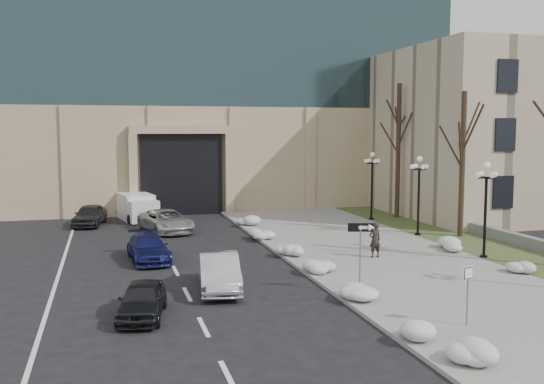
{
  "coord_description": "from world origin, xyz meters",
  "views": [
    {
      "loc": [
        -9.38,
        -12.78,
        6.32
      ],
      "look_at": [
        -2.18,
        13.42,
        3.5
      ],
      "focal_mm": 40.0,
      "sensor_mm": 36.0,
      "label": 1
    }
  ],
  "objects_px": {
    "pedestrian": "(375,240)",
    "lamppost_d": "(372,177)",
    "lamppost_c": "(419,185)",
    "lamppost_b": "(486,197)",
    "one_way_sign": "(365,236)",
    "car_b": "(219,272)",
    "car_c": "(148,248)",
    "car_a": "(142,300)",
    "box_truck": "(136,207)",
    "car_e": "(90,215)",
    "car_d": "(166,221)",
    "keep_sign": "(468,283)"
  },
  "relations": [
    {
      "from": "car_c",
      "to": "car_e",
      "type": "height_order",
      "value": "car_e"
    },
    {
      "from": "car_b",
      "to": "pedestrian",
      "type": "distance_m",
      "value": 9.04
    },
    {
      "from": "pedestrian",
      "to": "keep_sign",
      "type": "xyz_separation_m",
      "value": [
        -1.58,
        -10.23,
        0.52
      ]
    },
    {
      "from": "car_e",
      "to": "keep_sign",
      "type": "height_order",
      "value": "keep_sign"
    },
    {
      "from": "car_b",
      "to": "one_way_sign",
      "type": "relative_size",
      "value": 1.58
    },
    {
      "from": "car_c",
      "to": "pedestrian",
      "type": "height_order",
      "value": "pedestrian"
    },
    {
      "from": "car_e",
      "to": "pedestrian",
      "type": "height_order",
      "value": "pedestrian"
    },
    {
      "from": "car_e",
      "to": "one_way_sign",
      "type": "relative_size",
      "value": 1.51
    },
    {
      "from": "car_e",
      "to": "lamppost_c",
      "type": "distance_m",
      "value": 21.13
    },
    {
      "from": "lamppost_b",
      "to": "keep_sign",
      "type": "bearing_deg",
      "value": -127.22
    },
    {
      "from": "car_e",
      "to": "lamppost_d",
      "type": "relative_size",
      "value": 0.87
    },
    {
      "from": "lamppost_d",
      "to": "one_way_sign",
      "type": "bearing_deg",
      "value": -115.47
    },
    {
      "from": "pedestrian",
      "to": "box_truck",
      "type": "bearing_deg",
      "value": -65.15
    },
    {
      "from": "car_b",
      "to": "lamppost_b",
      "type": "bearing_deg",
      "value": 16.49
    },
    {
      "from": "car_d",
      "to": "one_way_sign",
      "type": "bearing_deg",
      "value": -84.59
    },
    {
      "from": "lamppost_b",
      "to": "one_way_sign",
      "type": "bearing_deg",
      "value": -152.92
    },
    {
      "from": "pedestrian",
      "to": "lamppost_b",
      "type": "bearing_deg",
      "value": 158.18
    },
    {
      "from": "car_c",
      "to": "one_way_sign",
      "type": "relative_size",
      "value": 1.56
    },
    {
      "from": "car_c",
      "to": "lamppost_c",
      "type": "bearing_deg",
      "value": 4.94
    },
    {
      "from": "lamppost_c",
      "to": "car_a",
      "type": "bearing_deg",
      "value": -145.46
    },
    {
      "from": "pedestrian",
      "to": "lamppost_d",
      "type": "relative_size",
      "value": 0.36
    },
    {
      "from": "car_b",
      "to": "lamppost_b",
      "type": "xyz_separation_m",
      "value": [
        13.48,
        2.21,
        2.36
      ]
    },
    {
      "from": "lamppost_b",
      "to": "lamppost_d",
      "type": "relative_size",
      "value": 1.0
    },
    {
      "from": "pedestrian",
      "to": "lamppost_d",
      "type": "bearing_deg",
      "value": -121.29
    },
    {
      "from": "car_b",
      "to": "lamppost_c",
      "type": "distance_m",
      "value": 16.22
    },
    {
      "from": "car_c",
      "to": "car_d",
      "type": "relative_size",
      "value": 0.86
    },
    {
      "from": "car_b",
      "to": "pedestrian",
      "type": "bearing_deg",
      "value": 30.27
    },
    {
      "from": "car_d",
      "to": "lamppost_c",
      "type": "xyz_separation_m",
      "value": [
        14.21,
        -5.56,
        2.38
      ]
    },
    {
      "from": "car_b",
      "to": "car_d",
      "type": "distance_m",
      "value": 14.29
    },
    {
      "from": "keep_sign",
      "to": "car_e",
      "type": "bearing_deg",
      "value": 103.2
    },
    {
      "from": "lamppost_d",
      "to": "car_e",
      "type": "bearing_deg",
      "value": 171.37
    },
    {
      "from": "car_c",
      "to": "car_a",
      "type": "bearing_deg",
      "value": -99.41
    },
    {
      "from": "car_e",
      "to": "box_truck",
      "type": "height_order",
      "value": "box_truck"
    },
    {
      "from": "car_c",
      "to": "pedestrian",
      "type": "bearing_deg",
      "value": -18.02
    },
    {
      "from": "car_a",
      "to": "lamppost_c",
      "type": "height_order",
      "value": "lamppost_c"
    },
    {
      "from": "pedestrian",
      "to": "lamppost_b",
      "type": "distance_m",
      "value": 5.74
    },
    {
      "from": "one_way_sign",
      "to": "lamppost_d",
      "type": "height_order",
      "value": "lamppost_d"
    },
    {
      "from": "lamppost_c",
      "to": "pedestrian",
      "type": "bearing_deg",
      "value": -135.04
    },
    {
      "from": "keep_sign",
      "to": "lamppost_b",
      "type": "relative_size",
      "value": 0.43
    },
    {
      "from": "lamppost_b",
      "to": "pedestrian",
      "type": "bearing_deg",
      "value": 165.55
    },
    {
      "from": "car_e",
      "to": "one_way_sign",
      "type": "bearing_deg",
      "value": -49.83
    },
    {
      "from": "car_c",
      "to": "lamppost_d",
      "type": "distance_m",
      "value": 18.39
    },
    {
      "from": "lamppost_c",
      "to": "lamppost_d",
      "type": "height_order",
      "value": "same"
    },
    {
      "from": "car_d",
      "to": "one_way_sign",
      "type": "height_order",
      "value": "one_way_sign"
    },
    {
      "from": "car_a",
      "to": "lamppost_b",
      "type": "bearing_deg",
      "value": 27.49
    },
    {
      "from": "car_c",
      "to": "lamppost_c",
      "type": "distance_m",
      "value": 16.21
    },
    {
      "from": "car_c",
      "to": "lamppost_b",
      "type": "xyz_separation_m",
      "value": [
        15.82,
        -3.95,
        2.45
      ]
    },
    {
      "from": "box_truck",
      "to": "one_way_sign",
      "type": "height_order",
      "value": "one_way_sign"
    },
    {
      "from": "car_a",
      "to": "car_c",
      "type": "height_order",
      "value": "car_c"
    },
    {
      "from": "lamppost_b",
      "to": "car_c",
      "type": "bearing_deg",
      "value": 165.99
    }
  ]
}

